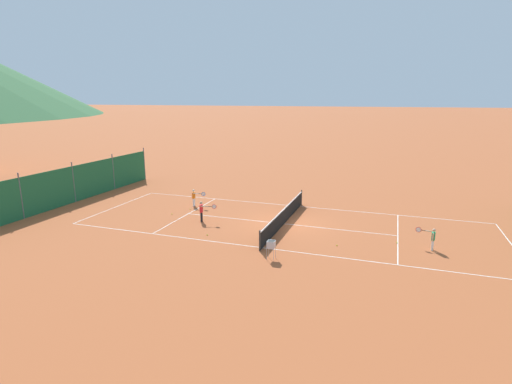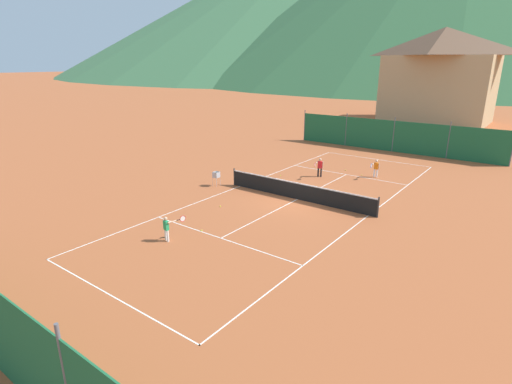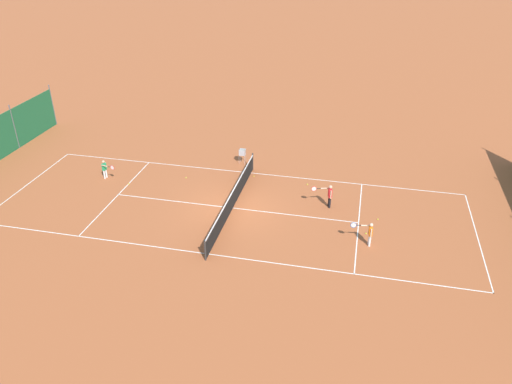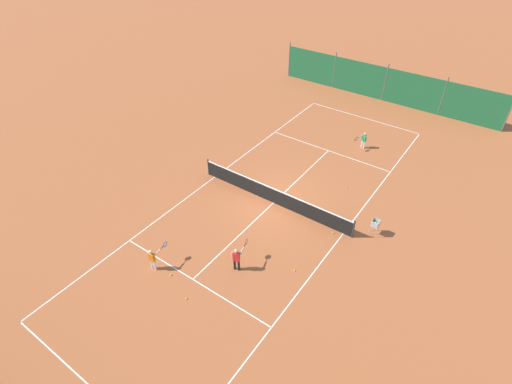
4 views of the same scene
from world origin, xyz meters
TOP-DOWN VIEW (x-y plane):
  - ground_plane at (0.00, 0.00)m, footprint 600.00×600.00m
  - court_line_markings at (0.00, 0.00)m, footprint 8.25×23.85m
  - tennis_net at (0.00, 0.00)m, footprint 9.18×0.08m
  - player_far_service at (1.81, 6.89)m, footprint 0.40×1.01m
  - player_far_baseline at (-1.62, -7.94)m, footprint 0.53×0.92m
  - player_near_service at (-1.21, 4.79)m, footprint 0.41×1.08m
  - tennis_ball_by_net_left at (-2.63, -3.48)m, footprint 0.07×0.07m
  - tennis_ball_alley_left at (-1.20, -6.35)m, footprint 0.07×0.07m
  - tennis_ball_far_corner at (-3.36, 3.42)m, footprint 0.07×0.07m
  - tennis_ball_alley_right at (-0.48, 7.32)m, footprint 0.07×0.07m
  - tennis_ball_by_net_right at (-3.67, 0.28)m, footprint 0.07×0.07m
  - tennis_ball_mid_court at (0.94, 6.78)m, footprint 0.07×0.07m
  - ball_hopper at (-5.30, -0.81)m, footprint 0.36×0.36m

SIDE VIEW (x-z plane):
  - ground_plane at x=0.00m, z-range 0.00..0.00m
  - court_line_markings at x=0.00m, z-range 0.00..0.01m
  - tennis_ball_by_net_left at x=-2.63m, z-range 0.00..0.07m
  - tennis_ball_alley_left at x=-1.20m, z-range 0.00..0.07m
  - tennis_ball_far_corner at x=-3.36m, z-range 0.00..0.07m
  - tennis_ball_alley_right at x=-0.48m, z-range 0.00..0.07m
  - tennis_ball_by_net_right at x=-3.67m, z-range 0.00..0.07m
  - tennis_ball_mid_court at x=0.94m, z-range 0.00..0.07m
  - tennis_net at x=0.00m, z-range -0.03..1.03m
  - player_far_baseline at x=-1.62m, z-range 0.10..1.21m
  - ball_hopper at x=-5.30m, z-range 0.21..1.10m
  - player_far_service at x=1.81m, z-range 0.10..1.27m
  - player_near_service at x=-1.21m, z-range 0.10..1.36m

